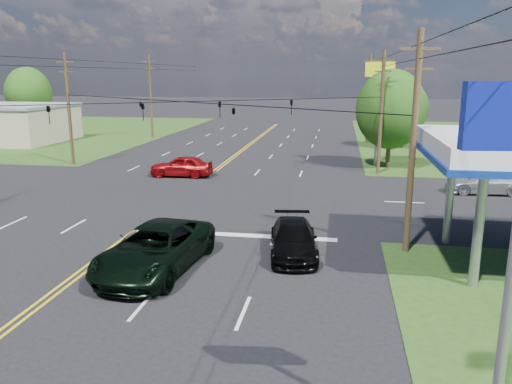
% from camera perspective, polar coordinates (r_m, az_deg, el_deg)
% --- Properties ---
extents(ground, '(280.00, 280.00, 0.00)m').
position_cam_1_polar(ground, '(33.27, -8.07, -0.19)').
color(ground, black).
rests_on(ground, ground).
extents(grass_nw, '(46.00, 48.00, 0.03)m').
position_cam_1_polar(grass_nw, '(77.60, -26.05, 6.27)').
color(grass_nw, '#294516').
rests_on(grass_nw, ground).
extents(stop_bar, '(10.00, 0.50, 0.02)m').
position_cam_1_polar(stop_bar, '(24.57, -2.50, -4.94)').
color(stop_bar, silver).
rests_on(stop_bar, ground).
extents(pole_se, '(1.60, 0.28, 9.50)m').
position_cam_1_polar(pole_se, '(22.20, 17.53, 5.52)').
color(pole_se, '#3F281A').
rests_on(pole_se, ground).
extents(pole_nw, '(1.60, 0.28, 9.50)m').
position_cam_1_polar(pole_nw, '(46.02, -20.61, 9.01)').
color(pole_nw, '#3F281A').
rests_on(pole_nw, ground).
extents(pole_ne, '(1.60, 0.28, 9.50)m').
position_cam_1_polar(pole_ne, '(40.03, 14.11, 8.93)').
color(pole_ne, '#3F281A').
rests_on(pole_ne, ground).
extents(pole_left_far, '(1.60, 0.28, 10.00)m').
position_cam_1_polar(pole_left_far, '(63.17, -11.95, 10.73)').
color(pole_left_far, '#3F281A').
rests_on(pole_left_far, ground).
extents(pole_right_far, '(1.60, 0.28, 10.00)m').
position_cam_1_polar(pole_right_far, '(58.95, 12.75, 10.53)').
color(pole_right_far, '#3F281A').
rests_on(pole_right_far, ground).
extents(span_wire_signals, '(26.00, 18.00, 1.13)m').
position_cam_1_polar(span_wire_signals, '(32.41, -8.42, 10.17)').
color(span_wire_signals, black).
rests_on(span_wire_signals, ground).
extents(power_lines, '(26.04, 100.00, 0.64)m').
position_cam_1_polar(power_lines, '(30.49, -9.78, 14.83)').
color(power_lines, black).
rests_on(power_lines, ground).
extents(tree_right_a, '(5.70, 5.70, 8.18)m').
position_cam_1_polar(tree_right_a, '(43.10, 15.15, 9.10)').
color(tree_right_a, '#3F281A').
rests_on(tree_right_a, ground).
extents(tree_right_b, '(4.94, 4.94, 7.09)m').
position_cam_1_polar(tree_right_b, '(55.31, 16.58, 9.16)').
color(tree_right_b, '#3F281A').
rests_on(tree_right_b, ground).
extents(tree_far_l, '(6.08, 6.08, 8.72)m').
position_cam_1_polar(tree_far_l, '(75.56, -24.57, 10.23)').
color(tree_far_l, '#3F281A').
rests_on(tree_far_l, ground).
extents(pickup_dkgreen, '(3.69, 6.84, 1.83)m').
position_cam_1_polar(pickup_dkgreen, '(20.39, -11.44, -6.37)').
color(pickup_dkgreen, black).
rests_on(pickup_dkgreen, ground).
extents(suv_black, '(2.58, 5.07, 1.41)m').
position_cam_1_polar(suv_black, '(21.84, 4.29, -5.38)').
color(suv_black, black).
rests_on(suv_black, ground).
extents(sedan_red, '(4.85, 2.11, 1.63)m').
position_cam_1_polar(sedan_red, '(38.83, -8.52, 2.96)').
color(sedan_red, maroon).
rests_on(sedan_red, ground).
extents(sedan_far, '(5.10, 2.23, 1.46)m').
position_cam_1_polar(sedan_far, '(36.20, 24.78, 0.98)').
color(sedan_far, silver).
rests_on(sedan_far, ground).
extents(polesign_ne, '(2.40, 0.29, 8.70)m').
position_cam_1_polar(polesign_ne, '(43.60, 13.90, 11.85)').
color(polesign_ne, '#A5A5AA').
rests_on(polesign_ne, ground).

